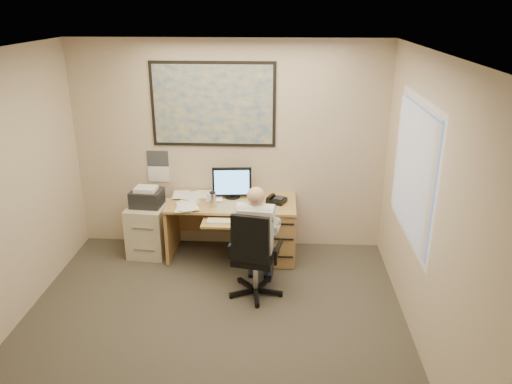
# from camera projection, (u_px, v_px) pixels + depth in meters

# --- Properties ---
(room_shell) EXTENTS (4.00, 4.50, 2.70)m
(room_shell) POSITION_uv_depth(u_px,v_px,m) (202.00, 219.00, 4.29)
(room_shell) COLOR #3A352D
(room_shell) RESTS_ON ground
(desk) EXTENTS (1.60, 0.97, 1.15)m
(desk) POSITION_uv_depth(u_px,v_px,m) (258.00, 224.00, 6.36)
(desk) COLOR tan
(desk) RESTS_ON ground
(world_map) EXTENTS (1.56, 0.03, 1.06)m
(world_map) POSITION_uv_depth(u_px,v_px,m) (213.00, 105.00, 6.18)
(world_map) COLOR #1E4C93
(world_map) RESTS_ON room_shell
(wall_calendar) EXTENTS (0.28, 0.01, 0.42)m
(wall_calendar) POSITION_uv_depth(u_px,v_px,m) (158.00, 166.00, 6.52)
(wall_calendar) COLOR white
(wall_calendar) RESTS_ON room_shell
(window_blinds) EXTENTS (0.06, 1.40, 1.30)m
(window_blinds) POSITION_uv_depth(u_px,v_px,m) (414.00, 171.00, 4.86)
(window_blinds) COLOR beige
(window_blinds) RESTS_ON room_shell
(filing_cabinet) EXTENTS (0.52, 0.60, 0.92)m
(filing_cabinet) POSITION_uv_depth(u_px,v_px,m) (149.00, 225.00, 6.46)
(filing_cabinet) COLOR beige
(filing_cabinet) RESTS_ON ground
(office_chair) EXTENTS (0.73, 0.73, 1.04)m
(office_chair) POSITION_uv_depth(u_px,v_px,m) (256.00, 271.00, 5.51)
(office_chair) COLOR black
(office_chair) RESTS_ON ground
(person) EXTENTS (0.59, 0.79, 1.27)m
(person) POSITION_uv_depth(u_px,v_px,m) (256.00, 241.00, 5.47)
(person) COLOR silver
(person) RESTS_ON office_chair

